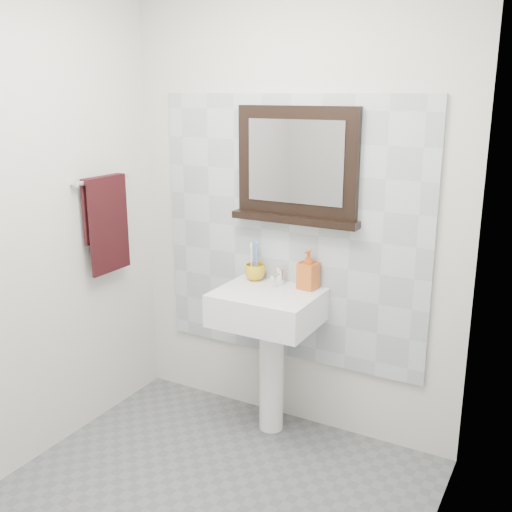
{
  "coord_description": "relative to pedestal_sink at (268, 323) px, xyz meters",
  "views": [
    {
      "loc": [
        1.41,
        -1.86,
        1.91
      ],
      "look_at": [
        0.08,
        0.55,
        1.15
      ],
      "focal_mm": 42.0,
      "sensor_mm": 36.0,
      "label": 1
    }
  ],
  "objects": [
    {
      "name": "back_wall",
      "position": [
        0.02,
        0.23,
        0.57
      ],
      "size": [
        2.0,
        0.01,
        2.5
      ],
      "primitive_type": "cube",
      "color": "silver",
      "rests_on": "ground"
    },
    {
      "name": "left_wall",
      "position": [
        -0.98,
        -0.87,
        0.57
      ],
      "size": [
        0.01,
        2.2,
        2.5
      ],
      "primitive_type": "cube",
      "color": "silver",
      "rests_on": "ground"
    },
    {
      "name": "right_wall",
      "position": [
        1.02,
        -0.87,
        0.57
      ],
      "size": [
        0.01,
        2.2,
        2.5
      ],
      "primitive_type": "cube",
      "color": "silver",
      "rests_on": "ground"
    },
    {
      "name": "splashback",
      "position": [
        0.02,
        0.21,
        0.47
      ],
      "size": [
        1.6,
        0.02,
        1.5
      ],
      "primitive_type": "cube",
      "color": "#AFB8BD",
      "rests_on": "back_wall"
    },
    {
      "name": "pedestal_sink",
      "position": [
        0.0,
        0.0,
        0.0
      ],
      "size": [
        0.55,
        0.44,
        0.96
      ],
      "color": "white",
      "rests_on": "ground"
    },
    {
      "name": "toothbrush_cup",
      "position": [
        -0.16,
        0.14,
        0.23
      ],
      "size": [
        0.14,
        0.14,
        0.09
      ],
      "primitive_type": "imported",
      "rotation": [
        0.0,
        0.0,
        0.2
      ],
      "color": "gold",
      "rests_on": "pedestal_sink"
    },
    {
      "name": "toothbrushes",
      "position": [
        -0.16,
        0.14,
        0.31
      ],
      "size": [
        0.05,
        0.04,
        0.21
      ],
      "color": "white",
      "rests_on": "toothbrush_cup"
    },
    {
      "name": "soap_dispenser",
      "position": [
        0.17,
        0.15,
        0.29
      ],
      "size": [
        0.11,
        0.11,
        0.22
      ],
      "primitive_type": "imported",
      "rotation": [
        0.0,
        0.0,
        -0.12
      ],
      "color": "#BC3416",
      "rests_on": "pedestal_sink"
    },
    {
      "name": "framed_mirror",
      "position": [
        0.07,
        0.19,
        0.84
      ],
      "size": [
        0.73,
        0.11,
        0.62
      ],
      "color": "black",
      "rests_on": "back_wall"
    },
    {
      "name": "towel_bar",
      "position": [
        -0.93,
        -0.23,
        0.76
      ],
      "size": [
        0.07,
        0.4,
        0.03
      ],
      "color": "silver",
      "rests_on": "left_wall"
    },
    {
      "name": "hand_towel",
      "position": [
        -0.92,
        -0.23,
        0.55
      ],
      "size": [
        0.06,
        0.3,
        0.55
      ],
      "color": "black",
      "rests_on": "towel_bar"
    }
  ]
}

